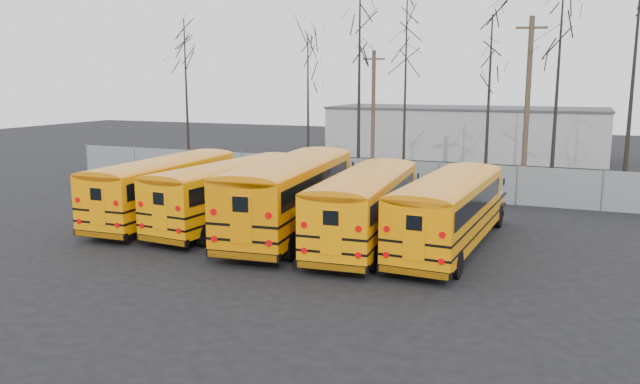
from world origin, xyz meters
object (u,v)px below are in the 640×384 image
at_px(bus_b, 232,188).
at_px(bus_a, 167,184).
at_px(utility_pole_left, 373,113).
at_px(utility_pole_right, 527,101).
at_px(bus_c, 292,189).
at_px(bus_d, 366,201).
at_px(bus_e, 450,206).

bearing_deg(bus_b, bus_a, -171.80).
xyz_separation_m(utility_pole_left, utility_pole_right, (9.67, -0.88, 0.88)).
relative_size(bus_c, bus_d, 1.11).
relative_size(utility_pole_left, utility_pole_right, 0.83).
distance_m(bus_b, bus_e, 9.49).
relative_size(bus_b, bus_d, 0.99).
height_order(bus_e, utility_pole_left, utility_pole_left).
bearing_deg(bus_b, bus_c, -0.63).
distance_m(bus_d, bus_e, 3.16).
xyz_separation_m(bus_e, utility_pole_right, (1.39, 15.65, 3.41)).
xyz_separation_m(bus_b, bus_e, (9.48, -0.28, -0.01)).
distance_m(bus_a, bus_b, 3.28).
bearing_deg(bus_d, bus_e, 2.77).
xyz_separation_m(bus_a, bus_b, (3.28, 0.18, -0.02)).
bearing_deg(utility_pole_left, bus_a, -126.69).
distance_m(bus_b, bus_c, 3.03).
height_order(bus_c, bus_d, bus_c).
relative_size(bus_a, bus_d, 0.99).
height_order(bus_b, bus_e, bus_b).
height_order(bus_a, bus_b, bus_a).
bearing_deg(bus_c, utility_pole_left, 90.59).
relative_size(bus_a, bus_e, 1.01).
bearing_deg(bus_e, utility_pole_right, 87.81).
bearing_deg(bus_c, bus_e, -5.47).
height_order(bus_b, bus_c, bus_c).
relative_size(bus_b, bus_c, 0.89).
distance_m(bus_c, utility_pole_right, 17.82).
bearing_deg(bus_b, bus_e, 3.37).
height_order(bus_c, utility_pole_right, utility_pole_right).
bearing_deg(bus_a, bus_c, -3.15).
height_order(bus_e, utility_pole_right, utility_pole_right).
bearing_deg(bus_c, bus_a, 173.27).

